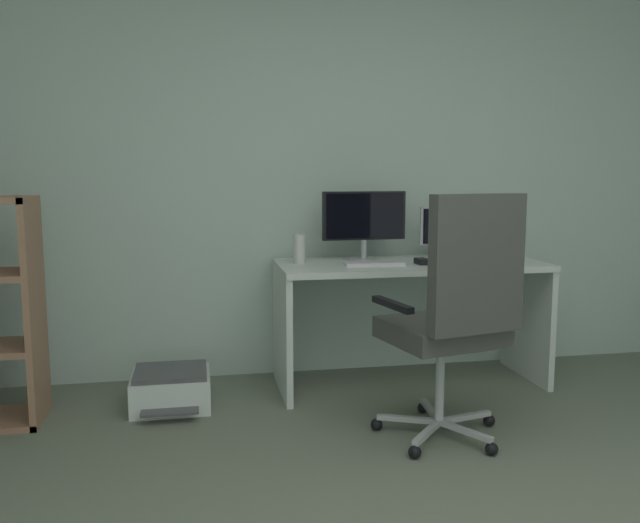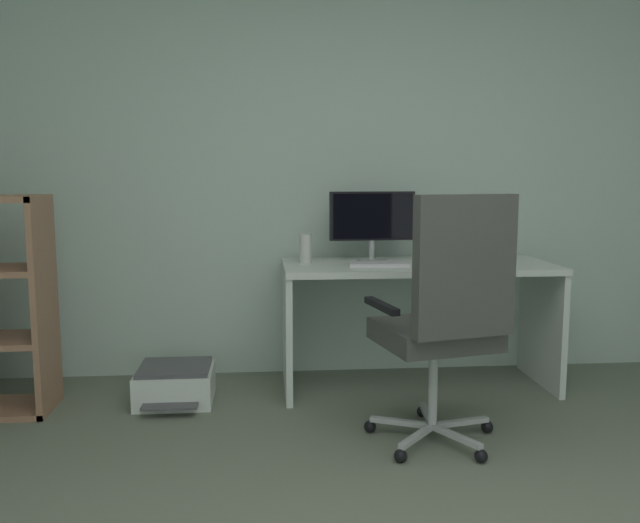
% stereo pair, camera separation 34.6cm
% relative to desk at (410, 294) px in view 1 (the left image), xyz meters
% --- Properties ---
extents(wall_back, '(5.29, 0.10, 2.73)m').
position_rel_desk_xyz_m(wall_back, '(-0.38, 0.41, 0.81)').
color(wall_back, silver).
rests_on(wall_back, ground).
extents(desk, '(1.56, 0.64, 0.74)m').
position_rel_desk_xyz_m(desk, '(0.00, 0.00, 0.00)').
color(desk, silver).
rests_on(desk, ground).
extents(monitor_main, '(0.51, 0.18, 0.41)m').
position_rel_desk_xyz_m(monitor_main, '(-0.25, 0.11, 0.44)').
color(monitor_main, '#B2B5B7').
rests_on(monitor_main, desk).
extents(monitor_secondary, '(0.42, 0.18, 0.31)m').
position_rel_desk_xyz_m(monitor_secondary, '(0.32, 0.11, 0.37)').
color(monitor_secondary, '#B2B5B7').
rests_on(monitor_secondary, desk).
extents(keyboard, '(0.34, 0.14, 0.02)m').
position_rel_desk_xyz_m(keyboard, '(-0.25, -0.10, 0.20)').
color(keyboard, silver).
rests_on(keyboard, desk).
extents(computer_mouse, '(0.07, 0.10, 0.03)m').
position_rel_desk_xyz_m(computer_mouse, '(0.03, -0.11, 0.21)').
color(computer_mouse, black).
rests_on(computer_mouse, desk).
extents(desktop_speaker, '(0.07, 0.07, 0.17)m').
position_rel_desk_xyz_m(desktop_speaker, '(-0.65, 0.07, 0.27)').
color(desktop_speaker, silver).
rests_on(desktop_speaker, desk).
extents(office_chair, '(0.64, 0.66, 1.17)m').
position_rel_desk_xyz_m(office_chair, '(-0.08, -0.90, 0.09)').
color(office_chair, '#B7BABC').
rests_on(office_chair, ground).
extents(printer, '(0.42, 0.47, 0.21)m').
position_rel_desk_xyz_m(printer, '(-1.39, -0.14, -0.45)').
color(printer, silver).
rests_on(printer, ground).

